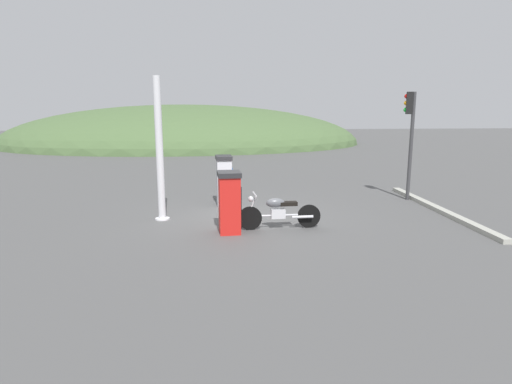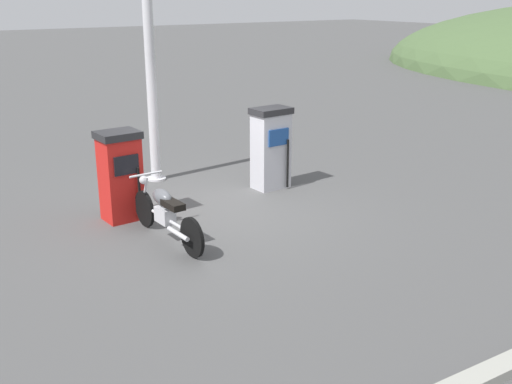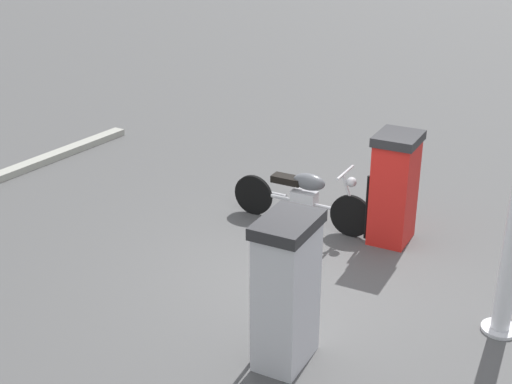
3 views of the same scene
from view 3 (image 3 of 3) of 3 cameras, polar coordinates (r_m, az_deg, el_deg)
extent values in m
plane|color=#4C4C4C|center=(8.87, 3.78, -6.96)|extent=(120.00, 120.00, 0.00)
cube|color=red|center=(9.67, 11.03, -0.04)|extent=(0.52, 0.63, 1.41)
cube|color=black|center=(9.62, 9.66, 1.94)|extent=(0.04, 0.43, 0.32)
cube|color=#262628|center=(9.40, 11.38, 4.24)|extent=(0.58, 0.69, 0.12)
cylinder|color=black|center=(9.67, 8.91, -1.24)|extent=(0.05, 0.05, 0.91)
cube|color=silver|center=(7.07, 2.45, -8.45)|extent=(0.48, 0.69, 1.48)
cube|color=#1E478C|center=(7.00, 0.71, -5.71)|extent=(0.05, 0.48, 0.32)
cube|color=#262628|center=(6.69, 2.57, -2.62)|extent=(0.52, 0.76, 0.12)
cylinder|color=black|center=(7.14, -0.33, -10.18)|extent=(0.05, 0.05, 0.96)
cylinder|color=black|center=(9.85, 7.65, -1.92)|extent=(0.61, 0.07, 0.61)
cylinder|color=black|center=(10.43, -0.21, -0.23)|extent=(0.61, 0.07, 0.61)
cube|color=silver|center=(10.05, 3.88, -0.59)|extent=(0.36, 0.21, 0.24)
cylinder|color=silver|center=(10.09, 3.62, -0.79)|extent=(1.15, 0.08, 0.05)
ellipsoid|color=#595B60|center=(9.92, 4.29, 0.82)|extent=(0.49, 0.23, 0.24)
cube|color=black|center=(10.06, 2.52, 1.01)|extent=(0.44, 0.21, 0.10)
cylinder|color=silver|center=(9.74, 7.52, -0.27)|extent=(0.26, 0.05, 0.57)
cylinder|color=silver|center=(9.64, 7.18, 1.56)|extent=(0.05, 0.56, 0.04)
sphere|color=silver|center=(9.65, 7.69, 0.80)|extent=(0.14, 0.14, 0.14)
cylinder|color=silver|center=(10.43, 1.08, -0.11)|extent=(0.55, 0.08, 0.07)
cylinder|color=silver|center=(8.32, 18.99, -10.36)|extent=(0.40, 0.40, 0.04)
camera|label=1|loc=(18.65, 23.97, 16.68)|focal=29.16mm
camera|label=2|loc=(17.18, -15.75, 19.79)|focal=42.83mm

